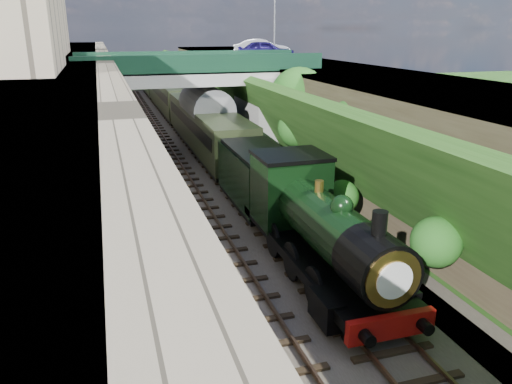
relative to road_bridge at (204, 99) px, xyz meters
name	(u,v)px	position (x,y,z in m)	size (l,w,h in m)	color
ground	(343,355)	(-0.94, -24.00, -4.08)	(160.00, 160.00, 0.00)	#1E4714
trackbed	(203,170)	(-0.94, -4.00, -3.98)	(10.00, 90.00, 0.20)	#473F38
retaining_wall	(111,122)	(-6.44, -4.00, -0.58)	(1.00, 90.00, 7.00)	#756B56
street_plateau_left	(48,125)	(-9.94, -4.00, -0.58)	(6.00, 90.00, 7.00)	#262628
street_plateau_right	(339,116)	(8.56, -4.00, -0.95)	(8.00, 90.00, 6.25)	#262628
embankment_slope	(286,130)	(4.04, -5.70, -1.35)	(4.61, 90.00, 6.37)	#1E4714
track_left	(172,170)	(-2.94, -4.00, -3.83)	(2.50, 90.00, 0.20)	black
track_right	(221,166)	(0.26, -4.00, -3.83)	(2.50, 90.00, 0.20)	black
road_bridge	(204,99)	(0.00, 0.00, 0.00)	(16.00, 6.40, 7.25)	gray
building_far	(25,11)	(-11.44, 6.00, 5.92)	(5.00, 10.00, 6.00)	gray
building_near	(6,24)	(-10.44, -10.00, 4.92)	(4.00, 8.00, 4.00)	gray
tree	(299,99)	(4.97, -5.59, 0.57)	(3.60, 3.80, 6.60)	black
lamppost	(275,19)	(7.15, 5.49, 5.49)	(0.87, 0.15, 6.00)	gray
car_blue	(266,51)	(6.55, 5.95, 2.99)	(1.92, 4.76, 1.62)	navy
car_silver	(262,49)	(7.35, 9.61, 3.01)	(1.78, 5.10, 1.68)	#9FA0A3
locomotive	(319,230)	(0.26, -19.45, -2.18)	(3.10, 10.22, 3.83)	black
tender	(258,180)	(0.26, -12.09, -2.46)	(2.70, 6.00, 3.05)	black
coach_front	(207,127)	(0.26, 0.51, -2.03)	(2.90, 18.00, 3.70)	black
coach_middle	(171,95)	(0.26, 19.31, -2.03)	(2.90, 18.00, 3.70)	black
coach_rear	(152,79)	(0.26, 38.11, -2.03)	(2.90, 18.00, 3.70)	black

